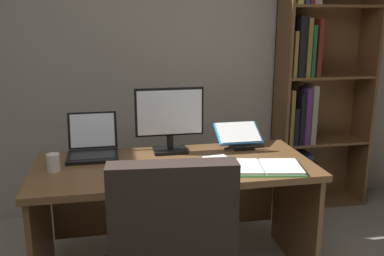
# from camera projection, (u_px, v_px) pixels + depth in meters

# --- Properties ---
(wall_back) EXTENTS (5.33, 0.12, 2.71)m
(wall_back) POSITION_uv_depth(u_px,v_px,m) (141.00, 52.00, 3.46)
(wall_back) COLOR #A89E8E
(wall_back) RESTS_ON ground
(desk) EXTENTS (1.69, 0.75, 0.76)m
(desk) POSITION_uv_depth(u_px,v_px,m) (173.00, 190.00, 2.70)
(desk) COLOR brown
(desk) RESTS_ON ground
(bookshelf) EXTENTS (0.80, 0.32, 2.30)m
(bookshelf) POSITION_uv_depth(u_px,v_px,m) (313.00, 82.00, 3.56)
(bookshelf) COLOR brown
(bookshelf) RESTS_ON ground
(monitor) EXTENTS (0.45, 0.16, 0.43)m
(monitor) POSITION_uv_depth(u_px,v_px,m) (170.00, 120.00, 2.76)
(monitor) COLOR black
(monitor) RESTS_ON desk
(laptop) EXTENTS (0.32, 0.33, 0.26)m
(laptop) POSITION_uv_depth(u_px,v_px,m) (93.00, 147.00, 2.72)
(laptop) COLOR black
(laptop) RESTS_ON desk
(keyboard) EXTENTS (0.42, 0.15, 0.02)m
(keyboard) POSITION_uv_depth(u_px,v_px,m) (180.00, 170.00, 2.44)
(keyboard) COLOR black
(keyboard) RESTS_ON desk
(computer_mouse) EXTENTS (0.06, 0.10, 0.04)m
(computer_mouse) POSITION_uv_depth(u_px,v_px,m) (127.00, 172.00, 2.38)
(computer_mouse) COLOR black
(computer_mouse) RESTS_ON desk
(reading_stand_with_book) EXTENTS (0.31, 0.27, 0.14)m
(reading_stand_with_book) POSITION_uv_depth(u_px,v_px,m) (239.00, 135.00, 2.94)
(reading_stand_with_book) COLOR black
(reading_stand_with_book) RESTS_ON desk
(open_binder) EXTENTS (0.51, 0.35, 0.02)m
(open_binder) POSITION_uv_depth(u_px,v_px,m) (261.00, 167.00, 2.48)
(open_binder) COLOR green
(open_binder) RESTS_ON desk
(notepad) EXTENTS (0.18, 0.23, 0.01)m
(notepad) POSITION_uv_depth(u_px,v_px,m) (219.00, 161.00, 2.61)
(notepad) COLOR white
(notepad) RESTS_ON desk
(pen) EXTENTS (0.13, 0.05, 0.01)m
(pen) POSITION_uv_depth(u_px,v_px,m) (222.00, 159.00, 2.61)
(pen) COLOR maroon
(pen) RESTS_ON notepad
(coffee_mug) EXTENTS (0.08, 0.08, 0.10)m
(coffee_mug) POSITION_uv_depth(u_px,v_px,m) (53.00, 163.00, 2.44)
(coffee_mug) COLOR silver
(coffee_mug) RESTS_ON desk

